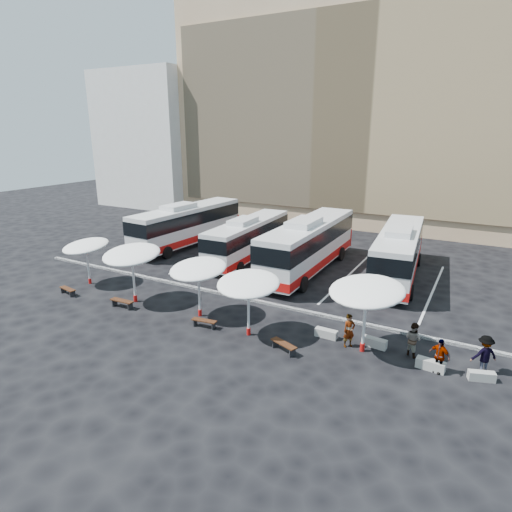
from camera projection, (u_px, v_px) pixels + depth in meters
The scene contains 26 objects.
ground at pixel (220, 298), 27.91m from camera, with size 120.00×120.00×0.00m, color black.
sandstone_building at pixel (366, 110), 50.98m from camera, with size 42.00×18.25×29.60m.
apartment_block at pixel (164, 140), 61.75m from camera, with size 14.00×14.00×18.00m, color silver.
curb_divider at pixel (225, 294), 28.30m from camera, with size 34.00×0.25×0.15m, color black.
bay_lines at pixel (275, 265), 34.61m from camera, with size 24.15×12.00×0.01m.
bus_0 at pixel (188, 224), 39.75m from camera, with size 3.57×12.96×4.07m.
bus_1 at pixel (248, 237), 35.70m from camera, with size 3.06×11.54×3.63m.
bus_2 at pixel (309, 243), 32.63m from camera, with size 3.22×13.40×4.25m.
bus_3 at pixel (399, 251), 31.12m from camera, with size 3.84×12.67×3.96m.
sunshade_0 at pixel (86, 246), 29.66m from camera, with size 3.78×3.81×3.25m.
sunshade_1 at pixel (132, 255), 26.40m from camera, with size 3.98×4.02×3.68m.
sunshade_2 at pixel (198, 269), 24.40m from camera, with size 3.52×3.56×3.42m.
sunshade_3 at pixel (248, 284), 22.08m from camera, with size 3.69×3.73×3.43m.
sunshade_4 at pixel (367, 291), 20.33m from camera, with size 4.53×4.56×3.75m.
wood_bench_0 at pixel (68, 290), 28.33m from camera, with size 1.48×0.61×0.44m.
wood_bench_1 at pixel (122, 302), 26.27m from camera, with size 1.61×0.49×0.49m.
wood_bench_2 at pixel (204, 322), 23.68m from camera, with size 1.47×0.56×0.44m.
wood_bench_3 at pixel (284, 345), 21.10m from camera, with size 1.57×0.93×0.47m.
conc_bench_0 at pixel (326, 333), 22.58m from camera, with size 1.18×0.39×0.44m, color gray.
conc_bench_1 at pixel (374, 343), 21.60m from camera, with size 1.22×0.41×0.46m, color gray.
conc_bench_2 at pixel (430, 365), 19.56m from camera, with size 1.26×0.42×0.47m, color gray.
conc_bench_3 at pixel (482, 376), 18.73m from camera, with size 1.10×0.37×0.41m, color gray.
passenger_0 at pixel (349, 331), 21.44m from camera, with size 0.64×0.42×1.75m, color black.
passenger_1 at pixel (413, 340), 20.59m from camera, with size 0.83×0.65×1.72m, color black.
passenger_2 at pixel (439, 356), 19.16m from camera, with size 0.98×0.41×1.67m, color black.
passenger_3 at pixel (484, 354), 19.13m from camera, with size 1.18×0.68×1.83m, color black.
Camera 1 is at (14.58, -21.58, 10.65)m, focal length 30.00 mm.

